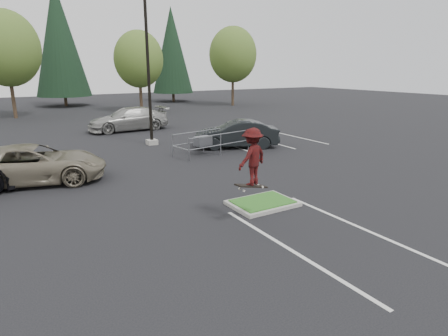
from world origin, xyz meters
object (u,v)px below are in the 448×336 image
light_pole (148,68)px  cart_corral (205,141)px  conif_c (172,50)px  skateboarder (252,157)px  decid_b (6,51)px  car_far_silver (128,119)px  car_r_charc (237,134)px  decid_c (139,61)px  car_l_tan (32,164)px  conif_b (59,39)px  decid_d (233,56)px

light_pole → cart_corral: light_pole is taller
conif_c → skateboarder: size_ratio=6.62×
decid_b → car_far_silver: 15.24m
decid_b → car_r_charc: 24.89m
light_pole → decid_c: light_pole is taller
conif_c → car_l_tan: bearing=-122.2°
light_pole → conif_b: (-0.50, 28.50, 3.29)m
light_pole → car_r_charc: (4.00, -3.41, -3.76)m
decid_c → conif_b: 12.51m
decid_d → car_l_tan: 34.21m
decid_d → car_l_tan: decid_d is taller
car_far_silver → skateboarder: bearing=-8.0°
conif_c → cart_corral: conif_c is taller
light_pole → cart_corral: bearing=-69.5°
conif_b → skateboarder: conif_b is taller
decid_b → decid_c: bearing=-3.3°
skateboarder → car_l_tan: size_ratio=0.33×
decid_d → cart_corral: size_ratio=2.11×
light_pole → decid_c: size_ratio=1.21×
light_pole → conif_c: size_ratio=0.81×
decid_d → cart_corral: (-15.97, -22.42, -5.15)m
car_l_tan → car_r_charc: (11.00, 1.59, 0.01)m
car_l_tan → car_far_silver: car_far_silver is taller
skateboarder → car_l_tan: bearing=-74.0°
conif_c → car_far_silver: bearing=-121.3°
decid_d → car_l_tan: bearing=-136.4°
light_pole → conif_c: conif_c is taller
decid_b → car_l_tan: bearing=-91.2°
decid_d → skateboarder: decid_d is taller
decid_b → car_r_charc: decid_b is taller
conif_b → cart_corral: 33.41m
decid_c → conif_c: 12.65m
car_l_tan → conif_b: bearing=3.7°
light_pole → car_far_silver: bearing=85.8°
decid_b → cart_corral: 24.58m
decid_b → decid_d: decid_b is taller
car_far_silver → decid_d: bearing=124.2°
decid_d → skateboarder: (-19.19, -31.33, -3.86)m
conif_b → skateboarder: bearing=-91.7°
decid_d → car_far_silver: size_ratio=1.59×
conif_b → light_pole: bearing=-89.0°
decid_b → car_l_tan: 24.12m
decid_b → conif_b: size_ratio=0.66×
conif_b → decid_b: bearing=-121.1°
decid_c → decid_d: size_ratio=0.89×
decid_b → conif_c: size_ratio=0.77×
decid_b → conif_c: (20.01, 8.97, 0.80)m
conif_b → car_r_charc: (4.50, -31.91, -7.05)m
decid_c → car_far_silver: size_ratio=1.42×
decid_b → conif_c: 21.94m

